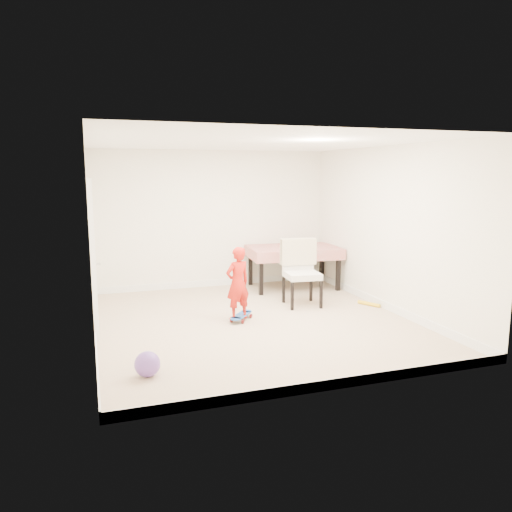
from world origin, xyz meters
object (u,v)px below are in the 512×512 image
object	(u,v)px
dining_chair	(302,273)
skateboard	(241,317)
dining_table	(293,267)
child	(238,286)
balloon	(147,364)

from	to	relation	value
dining_chair	skateboard	size ratio (longest dim) A/B	1.91
dining_table	child	bearing A→B (deg)	-127.48
skateboard	balloon	world-z (taller)	balloon
dining_chair	skateboard	xyz separation A→B (m)	(-1.20, -0.48, -0.50)
skateboard	child	distance (m)	0.50
dining_table	child	size ratio (longest dim) A/B	1.55
skateboard	child	size ratio (longest dim) A/B	0.53
dining_table	child	xyz separation A→B (m)	(-1.63, -1.77, 0.15)
dining_table	dining_chair	size ratio (longest dim) A/B	1.53
skateboard	child	bearing A→B (deg)	158.66
dining_chair	child	world-z (taller)	dining_chair
dining_chair	balloon	world-z (taller)	dining_chair
skateboard	child	xyz separation A→B (m)	(-0.06, -0.03, 0.50)
skateboard	dining_table	bearing A→B (deg)	-1.69
dining_table	balloon	xyz separation A→B (m)	(-3.14, -3.43, -0.26)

